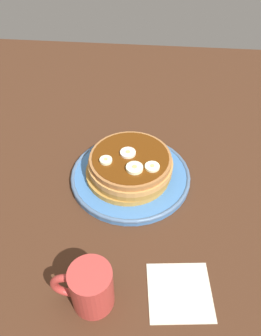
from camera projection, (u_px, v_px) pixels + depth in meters
ground_plane at (130, 183)px, 79.75cm from camera, size 140.00×140.00×3.00cm
plate at (130, 176)px, 78.10cm from camera, size 27.30×27.30×1.60cm
pancake_stack at (130, 166)px, 75.90cm from camera, size 19.55×19.64×5.46cm
banana_slice_0 at (128, 153)px, 74.46cm from camera, size 3.46×3.46×0.79cm
banana_slice_1 at (152, 167)px, 71.41cm from camera, size 3.13×3.13×0.72cm
banana_slice_2 at (106, 161)px, 72.72cm from camera, size 2.72×2.72×0.85cm
banana_slice_3 at (135, 168)px, 70.96cm from camera, size 3.59×3.59×0.96cm
coffee_mug at (90, 287)px, 54.94cm from camera, size 10.43×7.11×8.94cm
napkin at (180, 292)px, 59.02cm from camera, size 12.16×12.16×0.30cm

